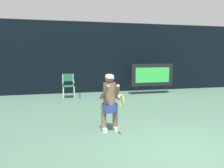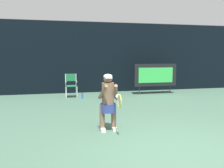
{
  "view_description": "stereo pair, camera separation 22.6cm",
  "coord_description": "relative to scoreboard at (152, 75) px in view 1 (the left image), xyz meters",
  "views": [
    {
      "loc": [
        -2.52,
        -4.17,
        1.89
      ],
      "look_at": [
        -0.59,
        2.95,
        1.05
      ],
      "focal_mm": 39.47,
      "sensor_mm": 36.0,
      "label": 1
    },
    {
      "loc": [
        -2.3,
        -4.23,
        1.89
      ],
      "look_at": [
        -0.59,
        2.95,
        1.05
      ],
      "focal_mm": 39.47,
      "sensor_mm": 36.0,
      "label": 2
    }
  ],
  "objects": [
    {
      "name": "tennis_racket",
      "position": [
        -3.49,
        -6.06,
        -0.08
      ],
      "size": [
        0.03,
        0.6,
        0.31
      ],
      "rotation": [
        0.0,
        0.0,
        -0.12
      ],
      "color": "black"
    },
    {
      "name": "tennis_player",
      "position": [
        -3.62,
        -5.46,
        -0.17
      ],
      "size": [
        0.52,
        0.59,
        1.45
      ],
      "color": "white",
      "rests_on": "ground"
    },
    {
      "name": "water_bottle",
      "position": [
        -3.72,
        -0.6,
        -0.82
      ],
      "size": [
        0.07,
        0.07,
        0.27
      ],
      "color": "blue",
      "rests_on": "ground"
    },
    {
      "name": "ground",
      "position": [
        -2.64,
        -7.38,
        -0.96
      ],
      "size": [
        18.0,
        22.0,
        0.03
      ],
      "color": "#466A56"
    },
    {
      "name": "backdrop_screen",
      "position": [
        -2.64,
        1.3,
        0.86
      ],
      "size": [
        18.0,
        0.12,
        3.66
      ],
      "color": "black",
      "rests_on": "ground"
    },
    {
      "name": "umpire_chair",
      "position": [
        -4.17,
        -0.11,
        -0.33
      ],
      "size": [
        0.52,
        0.44,
        1.08
      ],
      "color": "white",
      "rests_on": "ground"
    },
    {
      "name": "scoreboard",
      "position": [
        0.0,
        0.0,
        0.0
      ],
      "size": [
        2.2,
        0.21,
        1.5
      ],
      "color": "black",
      "rests_on": "ground"
    }
  ]
}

